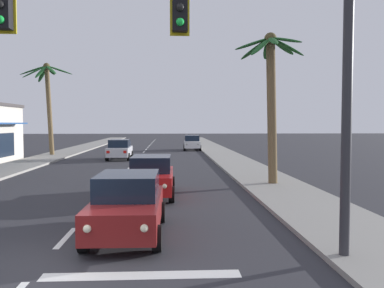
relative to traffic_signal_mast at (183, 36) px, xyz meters
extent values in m
plane|color=#2D2D33|center=(-3.07, -0.03, -4.90)|extent=(220.00, 220.00, 0.00)
cube|color=gray|center=(4.73, 19.97, -4.83)|extent=(3.20, 110.00, 0.14)
cube|color=gray|center=(-10.87, 19.97, -4.83)|extent=(3.20, 110.00, 0.14)
cube|color=silver|center=(-3.07, 2.19, -4.90)|extent=(0.16, 2.00, 0.01)
cube|color=silver|center=(-3.07, 6.23, -4.90)|extent=(0.16, 2.00, 0.01)
cube|color=silver|center=(-3.07, 10.28, -4.90)|extent=(0.16, 2.00, 0.01)
cube|color=silver|center=(-3.07, 14.32, -4.90)|extent=(0.16, 2.00, 0.01)
cube|color=silver|center=(-3.07, 18.37, -4.90)|extent=(0.16, 2.00, 0.01)
cube|color=silver|center=(-3.07, 22.41, -4.90)|extent=(0.16, 2.00, 0.01)
cube|color=silver|center=(-3.07, 26.46, -4.90)|extent=(0.16, 2.00, 0.01)
cube|color=silver|center=(-3.07, 30.50, -4.90)|extent=(0.16, 2.00, 0.01)
cube|color=silver|center=(-3.07, 34.55, -4.90)|extent=(0.16, 2.00, 0.01)
cube|color=silver|center=(-3.07, 38.59, -4.90)|extent=(0.16, 2.00, 0.01)
cube|color=silver|center=(-3.07, 42.63, -4.90)|extent=(0.16, 2.00, 0.01)
cube|color=silver|center=(-3.07, 46.68, -4.90)|extent=(0.16, 2.00, 0.01)
cube|color=silver|center=(-3.07, 50.72, -4.90)|extent=(0.16, 2.00, 0.01)
cube|color=silver|center=(-3.07, 54.77, -4.90)|extent=(0.16, 2.00, 0.01)
cube|color=silver|center=(-3.07, 58.81, -4.90)|extent=(0.16, 2.00, 0.01)
cube|color=silver|center=(-3.07, 62.86, -4.90)|extent=(0.16, 2.00, 0.01)
cube|color=silver|center=(-3.07, 66.90, -4.90)|extent=(0.16, 2.00, 0.01)
cube|color=silver|center=(-0.87, -0.63, -4.90)|extent=(4.00, 0.44, 0.01)
cylinder|color=#2D2D33|center=(3.57, 0.00, -1.52)|extent=(0.22, 0.22, 6.75)
cube|color=black|center=(-0.07, -0.02, 0.55)|extent=(0.32, 0.26, 0.92)
sphere|color=black|center=(-0.07, -0.16, 0.55)|extent=(0.17, 0.17, 0.17)
sphere|color=#1EE54C|center=(-0.07, -0.16, 0.25)|extent=(0.17, 0.17, 0.17)
cube|color=yellow|center=(-0.07, 0.15, 0.55)|extent=(0.42, 0.03, 1.04)
cube|color=black|center=(-3.71, -0.02, 0.55)|extent=(0.32, 0.26, 0.92)
sphere|color=black|center=(-3.71, -0.16, 0.55)|extent=(0.17, 0.17, 0.17)
sphere|color=#1EE54C|center=(-3.71, -0.16, 0.25)|extent=(0.17, 0.17, 0.17)
cube|color=yellow|center=(-3.71, 0.15, 0.55)|extent=(0.42, 0.03, 1.04)
cube|color=maroon|center=(-1.44, 2.32, -4.22)|extent=(1.82, 4.33, 0.72)
cube|color=black|center=(-1.44, 2.47, -3.54)|extent=(1.63, 2.22, 0.64)
cylinder|color=black|center=(-0.60, 0.89, -4.58)|extent=(0.23, 0.64, 0.64)
cylinder|color=black|center=(-2.32, 0.91, -4.58)|extent=(0.23, 0.64, 0.64)
cylinder|color=black|center=(-0.56, 3.72, -4.58)|extent=(0.23, 0.64, 0.64)
cylinder|color=black|center=(-2.28, 3.75, -4.58)|extent=(0.23, 0.64, 0.64)
sphere|color=#F9EFC6|center=(-0.85, 0.14, -4.14)|extent=(0.18, 0.18, 0.18)
sphere|color=#F9EFC6|center=(-2.09, 0.16, -4.14)|extent=(0.18, 0.18, 0.18)
cube|color=red|center=(-0.75, 4.47, -4.12)|extent=(0.24, 0.06, 0.20)
cube|color=red|center=(-2.07, 4.49, -4.12)|extent=(0.24, 0.06, 0.20)
cube|color=red|center=(-1.07, 8.26, -4.22)|extent=(1.82, 4.32, 0.72)
cube|color=black|center=(-1.07, 8.41, -3.54)|extent=(1.63, 2.22, 0.64)
cylinder|color=black|center=(-0.23, 6.82, -4.58)|extent=(0.23, 0.64, 0.64)
cylinder|color=black|center=(-1.96, 6.85, -4.58)|extent=(0.23, 0.64, 0.64)
cylinder|color=black|center=(-0.19, 9.66, -4.58)|extent=(0.23, 0.64, 0.64)
cylinder|color=black|center=(-1.92, 9.69, -4.58)|extent=(0.23, 0.64, 0.64)
sphere|color=#F9EFC6|center=(-0.48, 6.08, -4.14)|extent=(0.18, 0.18, 0.18)
sphere|color=#F9EFC6|center=(-1.72, 6.09, -4.14)|extent=(0.18, 0.18, 0.18)
cube|color=red|center=(-0.38, 10.41, -4.12)|extent=(0.24, 0.06, 0.20)
cube|color=red|center=(-1.70, 10.42, -4.12)|extent=(0.24, 0.06, 0.20)
cube|color=silver|center=(-4.52, 25.81, -4.22)|extent=(1.78, 4.31, 0.72)
cube|color=black|center=(-4.52, 25.66, -3.54)|extent=(1.61, 2.21, 0.64)
cylinder|color=black|center=(-5.39, 27.23, -4.58)|extent=(0.22, 0.64, 0.64)
cylinder|color=black|center=(-3.66, 27.23, -4.58)|extent=(0.22, 0.64, 0.64)
cylinder|color=black|center=(-5.38, 24.39, -4.58)|extent=(0.22, 0.64, 0.64)
cylinder|color=black|center=(-3.65, 24.40, -4.58)|extent=(0.22, 0.64, 0.64)
sphere|color=#B2B2AD|center=(-5.15, 27.98, -4.14)|extent=(0.18, 0.18, 0.18)
sphere|color=#B2B2AD|center=(-3.91, 27.99, -4.14)|extent=(0.18, 0.18, 0.18)
cube|color=red|center=(-5.17, 23.65, -4.12)|extent=(0.24, 0.06, 0.20)
cube|color=red|center=(-3.85, 23.66, -4.12)|extent=(0.24, 0.06, 0.20)
cube|color=silver|center=(2.22, 37.38, -4.22)|extent=(1.93, 4.36, 0.72)
cube|color=black|center=(2.23, 37.53, -3.54)|extent=(1.68, 2.26, 0.64)
cylinder|color=black|center=(3.03, 35.93, -4.58)|extent=(0.24, 0.65, 0.64)
cylinder|color=black|center=(1.30, 35.99, -4.58)|extent=(0.24, 0.65, 0.64)
cylinder|color=black|center=(3.14, 38.76, -4.58)|extent=(0.24, 0.65, 0.64)
cylinder|color=black|center=(1.41, 38.83, -4.58)|extent=(0.24, 0.65, 0.64)
sphere|color=#B2B2AD|center=(2.76, 35.19, -4.14)|extent=(0.18, 0.18, 0.18)
sphere|color=#B2B2AD|center=(1.52, 35.23, -4.14)|extent=(0.18, 0.18, 0.18)
cube|color=red|center=(2.96, 39.51, -4.12)|extent=(0.24, 0.07, 0.20)
cube|color=red|center=(1.64, 39.56, -4.12)|extent=(0.24, 0.07, 0.20)
cylinder|color=brown|center=(-11.42, 29.70, -0.78)|extent=(0.78, 0.42, 8.25)
ellipsoid|color=#1E5123|center=(-10.43, 29.64, 3.04)|extent=(2.42, 0.51, 0.93)
ellipsoid|color=#1E5123|center=(-10.77, 30.59, 3.19)|extent=(1.98, 2.07, 0.64)
ellipsoid|color=#1E5123|center=(-11.60, 30.91, 3.16)|extent=(0.41, 2.46, 0.69)
ellipsoid|color=#1E5123|center=(-12.24, 30.53, 2.76)|extent=(1.63, 1.97, 1.47)
ellipsoid|color=#1E5123|center=(-12.73, 29.43, 2.98)|extent=(2.40, 0.93, 1.04)
ellipsoid|color=#1E5123|center=(-12.49, 29.08, 2.82)|extent=(2.06, 1.60, 1.36)
ellipsoid|color=#1E5123|center=(-11.79, 28.67, 2.76)|extent=(0.78, 2.20, 1.47)
ellipsoid|color=#1E5123|center=(-10.94, 28.76, 2.95)|extent=(1.69, 2.15, 1.11)
sphere|color=#4C4223|center=(-11.60, 29.70, 3.39)|extent=(0.60, 0.60, 0.60)
cylinder|color=brown|center=(4.63, 10.80, -1.38)|extent=(0.63, 0.44, 7.05)
ellipsoid|color=#1E5123|center=(5.32, 10.70, 1.81)|extent=(1.69, 0.61, 0.99)
ellipsoid|color=#1E5123|center=(5.24, 11.28, 1.93)|extent=(1.67, 1.31, 0.76)
ellipsoid|color=#1E5123|center=(4.61, 11.62, 1.86)|extent=(0.56, 1.73, 0.89)
ellipsoid|color=#1E5123|center=(3.91, 11.28, 1.79)|extent=(1.55, 1.31, 1.02)
ellipsoid|color=#1E5123|center=(3.68, 10.81, 1.95)|extent=(1.76, 0.43, 0.71)
ellipsoid|color=#1E5123|center=(3.97, 10.30, 1.74)|extent=(1.45, 1.35, 1.12)
ellipsoid|color=#1E5123|center=(4.46, 9.95, 1.93)|extent=(0.55, 1.78, 0.76)
ellipsoid|color=#1E5123|center=(5.09, 10.12, 2.01)|extent=(1.44, 1.63, 0.60)
sphere|color=#4C4223|center=(4.53, 10.80, 2.19)|extent=(0.60, 0.60, 0.60)
camera|label=1|loc=(-0.28, -8.70, -1.84)|focal=38.13mm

